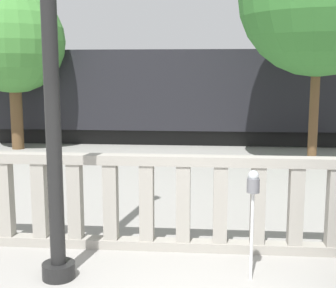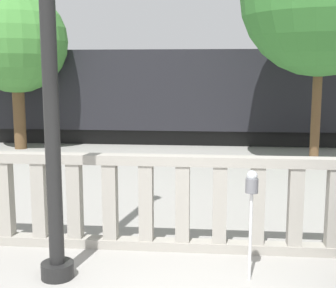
# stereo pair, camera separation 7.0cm
# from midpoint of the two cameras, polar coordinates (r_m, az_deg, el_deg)

# --- Properties ---
(balustrade) EXTENTS (15.06, 0.24, 1.41)m
(balustrade) POSITION_cam_midpoint_polar(r_m,az_deg,el_deg) (6.85, 3.83, -7.29)
(balustrade) COLOR #9E998E
(balustrade) RESTS_ON ground
(lamppost) EXTENTS (0.42, 0.42, 6.93)m
(lamppost) POSITION_cam_midpoint_polar(r_m,az_deg,el_deg) (5.85, -14.70, 15.59)
(lamppost) COLOR black
(lamppost) RESTS_ON ground
(parking_meter) EXTENTS (0.16, 0.16, 1.42)m
(parking_meter) POSITION_cam_midpoint_polar(r_m,az_deg,el_deg) (5.88, 9.98, -5.97)
(parking_meter) COLOR silver
(parking_meter) RESTS_ON ground
(train_near) EXTENTS (29.39, 3.18, 3.91)m
(train_near) POSITION_cam_midpoint_polar(r_m,az_deg,el_deg) (17.93, 18.04, 5.75)
(train_near) COLOR black
(train_near) RESTS_ON ground
(tree_right) EXTENTS (3.36, 3.36, 5.22)m
(tree_right) POSITION_cam_midpoint_polar(r_m,az_deg,el_deg) (16.33, -18.50, 11.72)
(tree_right) COLOR brown
(tree_right) RESTS_ON ground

